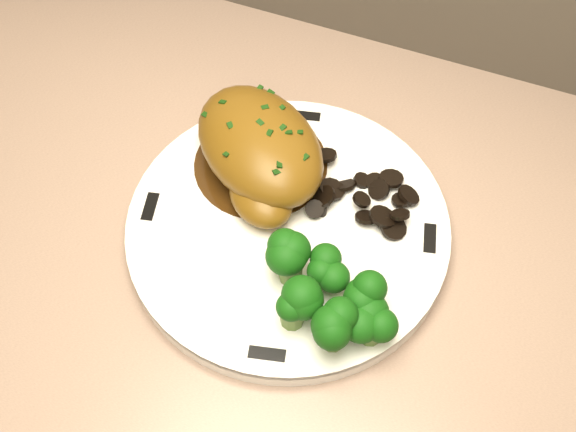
% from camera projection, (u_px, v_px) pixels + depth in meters
% --- Properties ---
extents(plate, '(0.33, 0.33, 0.02)m').
position_uv_depth(plate, '(288.00, 229.00, 0.58)').
color(plate, white).
rests_on(plate, counter).
extents(rim_accent_0, '(0.02, 0.03, 0.00)m').
position_uv_depth(rim_accent_0, '(430.00, 238.00, 0.56)').
color(rim_accent_0, black).
rests_on(rim_accent_0, plate).
extents(rim_accent_1, '(0.03, 0.02, 0.00)m').
position_uv_depth(rim_accent_1, '(305.00, 116.00, 0.63)').
color(rim_accent_1, black).
rests_on(rim_accent_1, plate).
extents(rim_accent_2, '(0.02, 0.03, 0.00)m').
position_uv_depth(rim_accent_2, '(150.00, 207.00, 0.58)').
color(rim_accent_2, black).
rests_on(rim_accent_2, plate).
extents(rim_accent_3, '(0.03, 0.02, 0.00)m').
position_uv_depth(rim_accent_3, '(267.00, 354.00, 0.51)').
color(rim_accent_3, black).
rests_on(rim_accent_3, plate).
extents(gravy_pool, '(0.11, 0.11, 0.00)m').
position_uv_depth(gravy_pool, '(261.00, 164.00, 0.60)').
color(gravy_pool, '#361E09').
rests_on(gravy_pool, plate).
extents(chicken_breast, '(0.16, 0.15, 0.05)m').
position_uv_depth(chicken_breast, '(260.00, 151.00, 0.58)').
color(chicken_breast, brown).
rests_on(chicken_breast, plate).
extents(mushroom_pile, '(0.08, 0.06, 0.02)m').
position_uv_depth(mushroom_pile, '(356.00, 198.00, 0.58)').
color(mushroom_pile, black).
rests_on(mushroom_pile, plate).
extents(broccoli_florets, '(0.10, 0.07, 0.04)m').
position_uv_depth(broccoli_florets, '(330.00, 296.00, 0.51)').
color(broccoli_florets, '#597833').
rests_on(broccoli_florets, plate).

